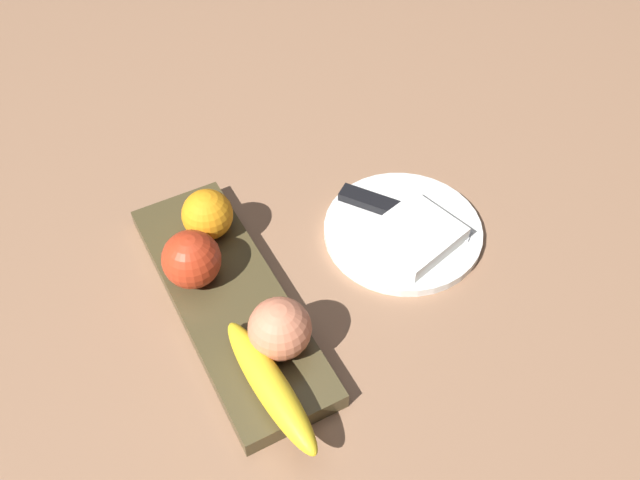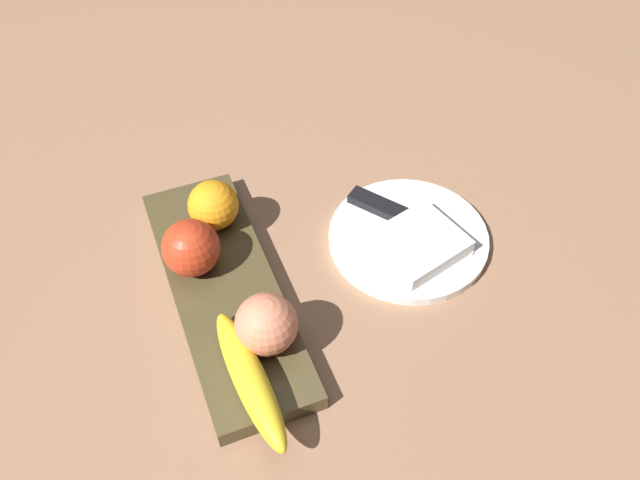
# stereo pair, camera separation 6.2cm
# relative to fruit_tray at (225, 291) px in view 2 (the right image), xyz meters

# --- Properties ---
(ground_plane) EXTENTS (2.40, 2.40, 0.00)m
(ground_plane) POSITION_rel_fruit_tray_xyz_m (-0.01, -0.01, -0.01)
(ground_plane) COLOR #92694C
(fruit_tray) EXTENTS (0.36, 0.12, 0.02)m
(fruit_tray) POSITION_rel_fruit_tray_xyz_m (0.00, 0.00, 0.00)
(fruit_tray) COLOR #493F24
(fruit_tray) RESTS_ON ground_plane
(apple) EXTENTS (0.07, 0.07, 0.07)m
(apple) POSITION_rel_fruit_tray_xyz_m (-0.04, -0.02, 0.05)
(apple) COLOR red
(apple) RESTS_ON fruit_tray
(banana) EXTENTS (0.18, 0.05, 0.03)m
(banana) POSITION_rel_fruit_tray_xyz_m (0.14, -0.01, 0.03)
(banana) COLOR yellow
(banana) RESTS_ON fruit_tray
(orange_near_apple) EXTENTS (0.06, 0.06, 0.06)m
(orange_near_apple) POSITION_rel_fruit_tray_xyz_m (-0.10, 0.02, 0.04)
(orange_near_apple) COLOR orange
(orange_near_apple) RESTS_ON fruit_tray
(peach) EXTENTS (0.07, 0.07, 0.07)m
(peach) POSITION_rel_fruit_tray_xyz_m (0.09, 0.02, 0.05)
(peach) COLOR #DC7E5B
(peach) RESTS_ON fruit_tray
(dinner_plate) EXTENTS (0.20, 0.20, 0.01)m
(dinner_plate) POSITION_rel_fruit_tray_xyz_m (0.00, 0.24, -0.01)
(dinner_plate) COLOR white
(dinner_plate) RESTS_ON ground_plane
(folded_napkin) EXTENTS (0.11, 0.12, 0.02)m
(folded_napkin) POSITION_rel_fruit_tray_xyz_m (0.03, 0.24, 0.01)
(folded_napkin) COLOR white
(folded_napkin) RESTS_ON dinner_plate
(knife) EXTENTS (0.16, 0.12, 0.01)m
(knife) POSITION_rel_fruit_tray_xyz_m (-0.04, 0.24, 0.01)
(knife) COLOR silver
(knife) RESTS_ON dinner_plate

